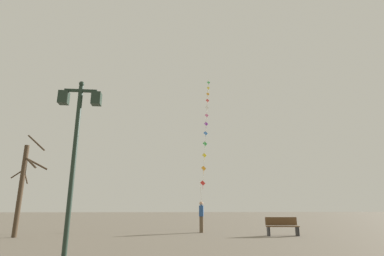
# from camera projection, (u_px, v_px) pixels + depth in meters

# --- Properties ---
(ground_plane) EXTENTS (160.00, 160.00, 0.00)m
(ground_plane) POSITION_uv_depth(u_px,v_px,m) (170.00, 228.00, 21.00)
(ground_plane) COLOR #756B5B
(twin_lantern_lamp_post) EXTENTS (1.26, 0.28, 5.18)m
(twin_lantern_lamp_post) POSITION_uv_depth(u_px,v_px,m) (77.00, 131.00, 8.97)
(twin_lantern_lamp_post) COLOR #1E2D23
(twin_lantern_lamp_post) RESTS_ON ground_plane
(kite_train) EXTENTS (3.26, 14.95, 16.55)m
(kite_train) POSITION_uv_depth(u_px,v_px,m) (206.00, 126.00, 28.23)
(kite_train) COLOR brown
(kite_train) RESTS_ON ground_plane
(kite_flyer) EXTENTS (0.31, 0.62, 1.71)m
(kite_flyer) POSITION_uv_depth(u_px,v_px,m) (201.00, 216.00, 17.13)
(kite_flyer) COLOR brown
(kite_flyer) RESTS_ON ground_plane
(bare_tree) EXTENTS (1.92, 1.72, 4.97)m
(bare_tree) POSITION_uv_depth(u_px,v_px,m) (22.00, 185.00, 14.70)
(bare_tree) COLOR #423323
(bare_tree) RESTS_ON ground_plane
(park_bench) EXTENTS (1.64, 0.60, 0.89)m
(park_bench) POSITION_uv_depth(u_px,v_px,m) (282.00, 226.00, 15.05)
(park_bench) COLOR brown
(park_bench) RESTS_ON ground_plane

